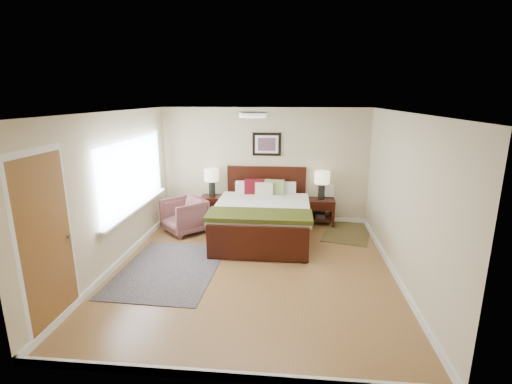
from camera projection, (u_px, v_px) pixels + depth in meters
floor at (253, 268)px, 6.06m from camera, size 5.00×5.00×0.00m
back_wall at (265, 165)px, 8.16m from camera, size 4.50×0.04×2.50m
front_wall at (224, 265)px, 3.34m from camera, size 4.50×0.04×2.50m
left_wall at (114, 191)px, 5.95m from camera, size 0.04×5.00×2.50m
right_wall at (402, 198)px, 5.54m from camera, size 0.04×5.00×2.50m
ceiling at (253, 112)px, 5.43m from camera, size 4.50×5.00×0.02m
window at (134, 174)px, 6.59m from camera, size 0.11×2.72×1.32m
door at (47, 243)px, 4.31m from camera, size 0.06×1.00×2.18m
ceil_fixture at (253, 114)px, 5.44m from camera, size 0.44×0.44×0.08m
bed at (263, 210)px, 7.25m from camera, size 1.85×2.25×1.21m
wall_art at (267, 144)px, 8.00m from camera, size 0.62×0.05×0.50m
nightstand_left at (212, 202)px, 8.22m from camera, size 0.48×0.44×0.58m
nightstand_right at (321, 209)px, 8.03m from camera, size 0.57×0.43×0.57m
lamp_left at (212, 178)px, 8.10m from camera, size 0.32×0.32×0.61m
lamp_right at (322, 180)px, 7.88m from camera, size 0.32×0.32×0.61m
armchair at (184, 216)px, 7.58m from camera, size 1.08×1.08×0.70m
rug_persian at (169, 269)px, 6.01m from camera, size 1.58×2.19×0.01m
rug_navy at (347, 232)px, 7.63m from camera, size 1.20×1.51×0.01m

